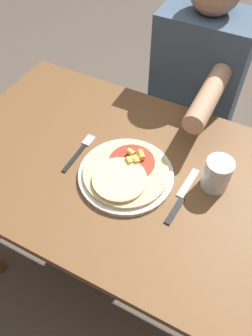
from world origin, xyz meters
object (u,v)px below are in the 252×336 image
Objects in this scene: plate at (126,175)px; pizza at (125,172)px; person_diner at (195,92)px; drinking_glass at (217,174)px; fork at (81,150)px; dining_table at (131,192)px; knife at (182,196)px.

pizza is at bearing -88.62° from plate.
person_diner is (0.03, 0.59, -0.09)m from pizza.
pizza is at bearing -93.15° from person_diner.
person_diner is at bearing 114.02° from drinking_glass.
person_diner is (0.21, 0.56, -0.07)m from fork.
pizza is at bearing -9.32° from fork.
plate is at bearing -102.14° from dining_table.
fork is 0.15× the size of person_diner.
knife is at bearing -130.14° from drinking_glass.
pizza is at bearing -176.17° from knife.
person_diner reaches higher than fork.
drinking_glass is at bearing 20.78° from pizza.
fork is 0.60m from person_diner.
plate is 0.59m from person_diner.
knife is 0.19× the size of person_diner.
pizza is 1.18× the size of knife.
dining_table is at bearing 77.86° from plate.
dining_table is 4.68× the size of pizza.
knife is at bearing 2.26° from plate.
pizza is (-0.01, -0.03, 0.14)m from dining_table.
plate is 0.27m from drinking_glass.
pizza reaches higher than knife.
drinking_glass reaches higher than knife.
pizza is 2.47× the size of drinking_glass.
knife is (0.36, -0.02, 0.00)m from fork.
knife is 0.60m from person_diner.
drinking_glass is at bearing 19.77° from plate.
plate reaches higher than knife.
knife reaches higher than dining_table.
dining_table is at bearing 1.18° from fork.
drinking_glass is at bearing 49.86° from knife.
person_diner reaches higher than dining_table.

